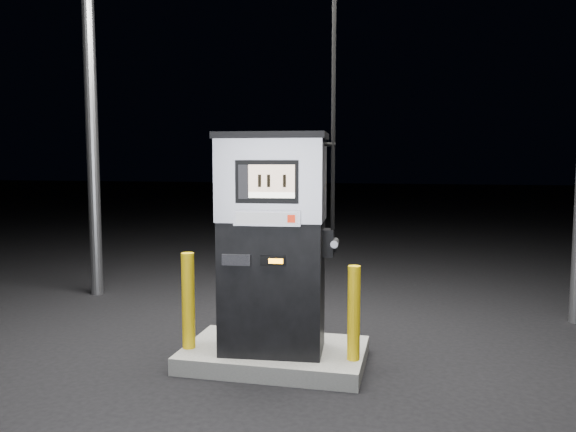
# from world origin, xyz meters

# --- Properties ---
(ground) EXTENTS (80.00, 80.00, 0.00)m
(ground) POSITION_xyz_m (0.00, 0.00, 0.00)
(ground) COLOR black
(ground) RESTS_ON ground
(pump_island) EXTENTS (1.60, 1.00, 0.15)m
(pump_island) POSITION_xyz_m (0.00, 0.00, 0.07)
(pump_island) COLOR #5E5E59
(pump_island) RESTS_ON ground
(fuel_dispenser) EXTENTS (1.06, 0.64, 3.93)m
(fuel_dispenser) POSITION_xyz_m (0.01, -0.10, 1.12)
(fuel_dispenser) COLOR black
(fuel_dispenser) RESTS_ON pump_island
(bollard_left) EXTENTS (0.15, 0.15, 0.85)m
(bollard_left) POSITION_xyz_m (-0.74, -0.19, 0.58)
(bollard_left) COLOR yellow
(bollard_left) RESTS_ON pump_island
(bollard_right) EXTENTS (0.13, 0.13, 0.80)m
(bollard_right) POSITION_xyz_m (0.72, -0.17, 0.55)
(bollard_right) COLOR yellow
(bollard_right) RESTS_ON pump_island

